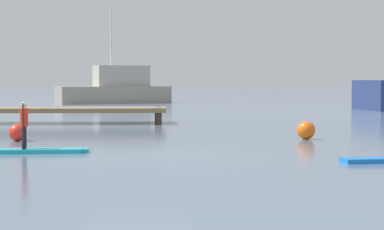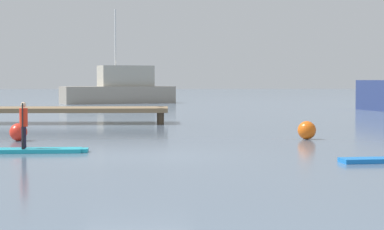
{
  "view_description": "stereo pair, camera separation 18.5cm",
  "coord_description": "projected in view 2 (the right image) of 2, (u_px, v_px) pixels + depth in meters",
  "views": [
    {
      "loc": [
        0.52,
        -17.74,
        1.83
      ],
      "look_at": [
        1.41,
        2.83,
        0.84
      ],
      "focal_mm": 69.71,
      "sensor_mm": 36.0,
      "label": 1
    },
    {
      "loc": [
        0.7,
        -17.75,
        1.83
      ],
      "look_at": [
        1.41,
        2.83,
        0.84
      ],
      "focal_mm": 69.71,
      "sensor_mm": 36.0,
      "label": 2
    }
  ],
  "objects": [
    {
      "name": "ground_plane",
      "position": [
        137.0,
        156.0,
        17.78
      ],
      "size": [
        240.0,
        240.0,
        0.0
      ],
      "primitive_type": "plane",
      "color": "slate"
    },
    {
      "name": "paddleboard_near",
      "position": [
        24.0,
        151.0,
        18.58
      ],
      "size": [
        3.18,
        0.83,
        0.1
      ],
      "color": "#1E9EB2",
      "rests_on": "ground"
    },
    {
      "name": "paddler_child_solo",
      "position": [
        24.0,
        122.0,
        18.53
      ],
      "size": [
        0.21,
        0.4,
        1.16
      ],
      "color": "black",
      "rests_on": "paddleboard_near"
    },
    {
      "name": "fishing_boat_green_midground",
      "position": [
        120.0,
        89.0,
        56.4
      ],
      "size": [
        8.83,
        5.38,
        7.1
      ],
      "color": "#9E9384",
      "rests_on": "ground"
    },
    {
      "name": "floating_dock",
      "position": [
        4.0,
        110.0,
        30.68
      ],
      "size": [
        13.51,
        2.47,
        0.66
      ],
      "color": "#846B4C",
      "rests_on": "ground"
    },
    {
      "name": "mooring_buoy_mid",
      "position": [
        307.0,
        130.0,
        22.61
      ],
      "size": [
        0.56,
        0.56,
        0.56
      ],
      "primitive_type": "sphere",
      "color": "orange",
      "rests_on": "ground"
    },
    {
      "name": "mooring_buoy_far",
      "position": [
        18.0,
        132.0,
        22.04
      ],
      "size": [
        0.53,
        0.53,
        0.53
      ],
      "primitive_type": "sphere",
      "color": "red",
      "rests_on": "ground"
    }
  ]
}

